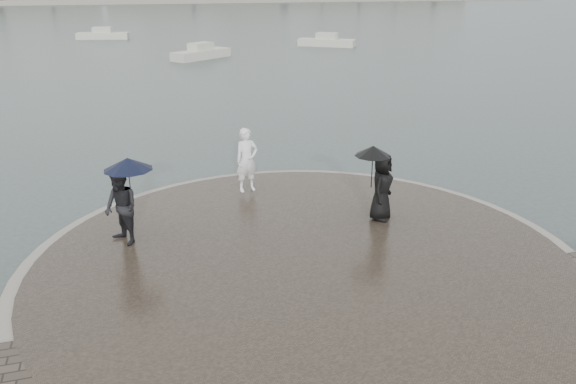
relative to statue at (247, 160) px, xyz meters
name	(u,v)px	position (x,y,z in m)	size (l,w,h in m)	color
ground	(369,368)	(0.27, -8.02, -1.29)	(400.00, 400.00, 0.00)	#2B3835
kerb_ring	(305,265)	(0.27, -4.52, -1.13)	(12.50, 12.50, 0.32)	gray
quay_tip	(305,265)	(0.27, -4.52, -1.11)	(11.90, 11.90, 0.36)	#2D261E
statue	(247,160)	(0.00, 0.00, 0.00)	(0.68, 0.45, 1.87)	white
visitor_left	(123,197)	(-3.49, -2.58, 0.21)	(1.32, 1.20, 2.04)	black
visitor_right	(380,179)	(2.77, -2.99, 0.14)	(1.20, 1.06, 1.95)	black
boats	(206,43)	(5.11, 40.63, -0.92)	(26.67, 22.95, 1.50)	#BBB8A8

